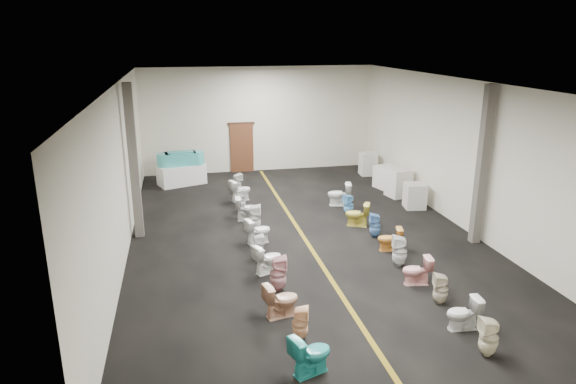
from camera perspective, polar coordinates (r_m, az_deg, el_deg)
name	(u,v)px	position (r m, az deg, el deg)	size (l,w,h in m)	color
floor	(303,235)	(15.39, 1.62, -4.85)	(16.00, 16.00, 0.00)	black
ceiling	(304,82)	(14.34, 1.78, 12.10)	(16.00, 16.00, 0.00)	black
wall_back	(259,120)	(22.41, -3.21, 8.03)	(10.00, 10.00, 0.00)	beige
wall_front	(438,293)	(7.62, 16.37, -10.77)	(10.00, 10.00, 0.00)	beige
wall_left	(121,171)	(14.39, -18.05, 2.18)	(16.00, 16.00, 0.00)	beige
wall_right	(462,154)	(16.59, 18.76, 4.00)	(16.00, 16.00, 0.00)	beige
aisle_stripe	(303,235)	(15.39, 1.62, -4.84)	(0.12, 15.60, 0.01)	#7B6212
back_door	(242,148)	(22.46, -5.16, 4.89)	(1.00, 0.10, 2.10)	#562D19
door_frame	(241,123)	(22.27, -5.24, 7.59)	(1.15, 0.08, 0.10)	#331C11
column_left	(134,162)	(15.33, -16.78, 3.17)	(0.25, 0.25, 4.50)	#59544C
column_right	(482,166)	(15.23, 20.77, 2.69)	(0.25, 0.25, 4.50)	#59544C
display_table	(182,175)	(20.97, -11.73, 1.91)	(1.79, 0.90, 0.80)	white
bathtub	(181,158)	(20.81, -11.84, 3.69)	(1.85, 0.81, 0.55)	teal
appliance_crate_a	(415,196)	(18.22, 13.90, -0.41)	(0.67, 0.67, 0.86)	beige
appliance_crate_b	(399,183)	(19.38, 12.19, 1.01)	(0.75, 0.75, 1.04)	silver
appliance_crate_c	(386,177)	(20.42, 10.86, 1.65)	(0.76, 0.76, 0.86)	white
appliance_crate_d	(368,164)	(22.23, 8.87, 3.10)	(0.66, 0.66, 0.95)	silver
toilet_left_0	(311,354)	(9.41, 2.56, -17.52)	(0.43, 0.76, 0.77)	teal
toilet_left_1	(300,323)	(10.30, 1.35, -14.36)	(0.32, 0.33, 0.71)	#FEC492
toilet_left_2	(281,300)	(11.04, -0.78, -11.89)	(0.43, 0.75, 0.77)	tan
toilet_left_3	(278,274)	(12.05, -1.10, -9.04)	(0.39, 0.40, 0.86)	#D2979B
toilet_left_4	(268,259)	(12.94, -2.25, -7.41)	(0.42, 0.73, 0.75)	white
toilet_left_5	(258,247)	(13.73, -3.37, -6.10)	(0.31, 0.31, 0.68)	white
toilet_left_6	(258,231)	(14.74, -3.35, -4.32)	(0.42, 0.73, 0.75)	white
toilet_left_7	(254,218)	(15.60, -3.75, -2.91)	(0.38, 0.39, 0.84)	white
toilet_left_8	(247,209)	(16.56, -4.55, -1.85)	(0.44, 0.76, 0.78)	silver
toilet_left_9	(241,199)	(17.56, -5.29, -0.82)	(0.34, 0.34, 0.75)	white
toilet_left_10	(240,190)	(18.54, -5.31, 0.20)	(0.44, 0.77, 0.78)	white
toilet_left_11	(237,183)	(19.48, -5.66, 0.96)	(0.34, 0.35, 0.75)	silver
toilet_right_0	(489,337)	(10.51, 21.42, -14.78)	(0.35, 0.36, 0.78)	beige
toilet_right_1	(463,314)	(11.19, 18.91, -12.66)	(0.39, 0.69, 0.70)	white
toilet_right_2	(441,289)	(12.00, 16.60, -10.28)	(0.33, 0.33, 0.73)	beige
toilet_right_3	(417,271)	(12.74, 14.12, -8.47)	(0.39, 0.69, 0.70)	#F6AEA9
toilet_right_4	(400,251)	(13.57, 12.30, -6.43)	(0.38, 0.38, 0.83)	silver
toilet_right_5	(390,239)	(14.49, 11.24, -5.16)	(0.38, 0.66, 0.67)	gold
toilet_right_6	(375,225)	(15.36, 9.66, -3.67)	(0.33, 0.34, 0.74)	#5E93CA
toilet_right_7	(357,214)	(16.15, 7.70, -2.48)	(0.43, 0.75, 0.76)	gold
toilet_right_8	(349,205)	(17.11, 6.75, -1.41)	(0.32, 0.33, 0.72)	#6FBBEE
toilet_right_9	(339,194)	(18.03, 5.71, -0.25)	(0.46, 0.80, 0.82)	white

